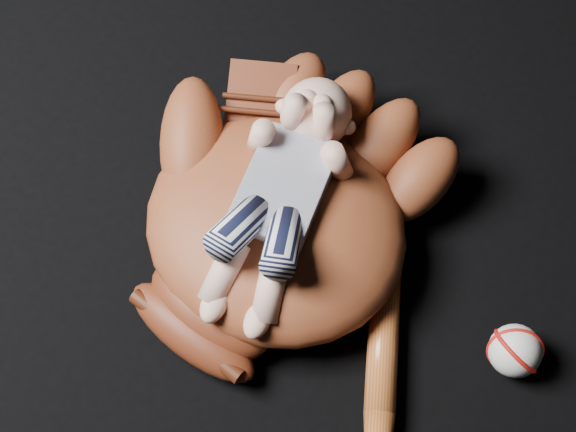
{
  "coord_description": "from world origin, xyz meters",
  "views": [
    {
      "loc": [
        0.28,
        -0.33,
        1.14
      ],
      "look_at": [
        -0.03,
        0.1,
        0.09
      ],
      "focal_mm": 55.0,
      "sensor_mm": 36.0,
      "label": 1
    }
  ],
  "objects": [
    {
      "name": "baseball_glove",
      "position": [
        -0.04,
        0.09,
        0.08
      ],
      "size": [
        0.48,
        0.54,
        0.16
      ],
      "primitive_type": null,
      "rotation": [
        0.0,
        0.0,
        -0.05
      ],
      "color": "maroon",
      "rests_on": "ground"
    },
    {
      "name": "baseball",
      "position": [
        0.31,
        0.14,
        0.04
      ],
      "size": [
        0.07,
        0.07,
        0.07
      ],
      "primitive_type": "sphere",
      "rotation": [
        0.0,
        0.0,
        0.05
      ],
      "color": "white",
      "rests_on": "ground"
    },
    {
      "name": "newborn_baby",
      "position": [
        -0.04,
        0.09,
        0.13
      ],
      "size": [
        0.26,
        0.4,
        0.15
      ],
      "primitive_type": null,
      "rotation": [
        0.0,
        0.0,
        0.26
      ],
      "color": "#EBB097",
      "rests_on": "baseball_glove"
    }
  ]
}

